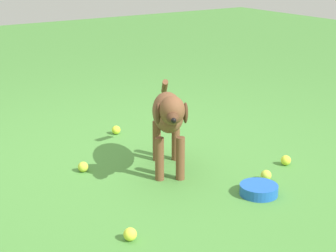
{
  "coord_description": "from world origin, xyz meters",
  "views": [
    {
      "loc": [
        -2.94,
        1.67,
        1.36
      ],
      "look_at": [
        -0.21,
        -0.15,
        0.29
      ],
      "focal_mm": 59.3,
      "sensor_mm": 36.0,
      "label": 1
    }
  ],
  "objects_px": {
    "dog": "(169,116)",
    "tennis_ball_0": "(116,130)",
    "tennis_ball_4": "(286,160)",
    "tennis_ball_1": "(130,234)",
    "tennis_ball_2": "(266,175)",
    "water_bowl": "(259,190)",
    "tennis_ball_3": "(83,167)"
  },
  "relations": [
    {
      "from": "tennis_ball_0",
      "to": "tennis_ball_2",
      "type": "relative_size",
      "value": 1.0
    },
    {
      "from": "tennis_ball_1",
      "to": "water_bowl",
      "type": "xyz_separation_m",
      "value": [
        0.04,
        -0.87,
        -0.0
      ]
    },
    {
      "from": "dog",
      "to": "tennis_ball_2",
      "type": "relative_size",
      "value": 11.29
    },
    {
      "from": "tennis_ball_3",
      "to": "tennis_ball_4",
      "type": "bearing_deg",
      "value": -118.8
    },
    {
      "from": "tennis_ball_0",
      "to": "tennis_ball_4",
      "type": "height_order",
      "value": "same"
    },
    {
      "from": "tennis_ball_2",
      "to": "water_bowl",
      "type": "distance_m",
      "value": 0.22
    },
    {
      "from": "tennis_ball_4",
      "to": "tennis_ball_2",
      "type": "bearing_deg",
      "value": 111.69
    },
    {
      "from": "tennis_ball_1",
      "to": "water_bowl",
      "type": "distance_m",
      "value": 0.87
    },
    {
      "from": "dog",
      "to": "water_bowl",
      "type": "xyz_separation_m",
      "value": [
        -0.56,
        -0.25,
        -0.34
      ]
    },
    {
      "from": "water_bowl",
      "to": "tennis_ball_4",
      "type": "bearing_deg",
      "value": -62.39
    },
    {
      "from": "dog",
      "to": "tennis_ball_0",
      "type": "distance_m",
      "value": 0.91
    },
    {
      "from": "tennis_ball_0",
      "to": "tennis_ball_1",
      "type": "relative_size",
      "value": 1.0
    },
    {
      "from": "tennis_ball_2",
      "to": "dog",
      "type": "bearing_deg",
      "value": 44.04
    },
    {
      "from": "tennis_ball_1",
      "to": "tennis_ball_3",
      "type": "relative_size",
      "value": 1.0
    },
    {
      "from": "tennis_ball_1",
      "to": "water_bowl",
      "type": "height_order",
      "value": "tennis_ball_1"
    },
    {
      "from": "tennis_ball_4",
      "to": "water_bowl",
      "type": "xyz_separation_m",
      "value": [
        -0.24,
        0.45,
        -0.0
      ]
    },
    {
      "from": "tennis_ball_4",
      "to": "tennis_ball_1",
      "type": "bearing_deg",
      "value": 101.88
    },
    {
      "from": "tennis_ball_2",
      "to": "tennis_ball_4",
      "type": "relative_size",
      "value": 1.0
    },
    {
      "from": "dog",
      "to": "tennis_ball_0",
      "type": "bearing_deg",
      "value": -155.95
    },
    {
      "from": "tennis_ball_3",
      "to": "water_bowl",
      "type": "height_order",
      "value": "tennis_ball_3"
    },
    {
      "from": "tennis_ball_1",
      "to": "tennis_ball_2",
      "type": "height_order",
      "value": "same"
    },
    {
      "from": "dog",
      "to": "water_bowl",
      "type": "height_order",
      "value": "dog"
    },
    {
      "from": "water_bowl",
      "to": "tennis_ball_0",
      "type": "bearing_deg",
      "value": 6.69
    },
    {
      "from": "dog",
      "to": "tennis_ball_4",
      "type": "bearing_deg",
      "value": 94.73
    },
    {
      "from": "dog",
      "to": "tennis_ball_2",
      "type": "xyz_separation_m",
      "value": [
        -0.44,
        -0.42,
        -0.34
      ]
    },
    {
      "from": "tennis_ball_2",
      "to": "tennis_ball_4",
      "type": "distance_m",
      "value": 0.3
    },
    {
      "from": "tennis_ball_2",
      "to": "water_bowl",
      "type": "bearing_deg",
      "value": 125.83
    },
    {
      "from": "tennis_ball_4",
      "to": "water_bowl",
      "type": "distance_m",
      "value": 0.51
    },
    {
      "from": "dog",
      "to": "tennis_ball_4",
      "type": "distance_m",
      "value": 0.84
    },
    {
      "from": "tennis_ball_0",
      "to": "water_bowl",
      "type": "relative_size",
      "value": 0.3
    },
    {
      "from": "dog",
      "to": "tennis_ball_3",
      "type": "relative_size",
      "value": 11.29
    },
    {
      "from": "dog",
      "to": "tennis_ball_2",
      "type": "bearing_deg",
      "value": 73.66
    }
  ]
}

